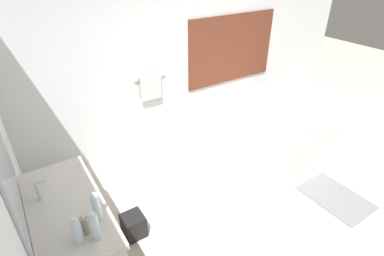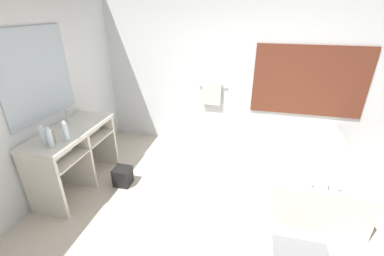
# 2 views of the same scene
# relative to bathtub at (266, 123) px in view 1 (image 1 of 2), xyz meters

# --- Properties ---
(ground_plane) EXTENTS (16.00, 16.00, 0.00)m
(ground_plane) POSITION_rel_bathtub_xyz_m (-1.22, -1.25, -0.32)
(ground_plane) COLOR beige
(ground_plane) RESTS_ON ground
(wall_back_with_blinds) EXTENTS (7.40, 0.13, 2.70)m
(wall_back_with_blinds) POSITION_rel_bathtub_xyz_m (-1.18, 0.98, 1.03)
(wall_back_with_blinds) COLOR silver
(wall_back_with_blinds) RESTS_ON ground_plane
(wall_left_with_mirror) EXTENTS (0.08, 7.40, 2.70)m
(wall_left_with_mirror) POSITION_rel_bathtub_xyz_m (-3.45, -1.24, 1.04)
(wall_left_with_mirror) COLOR silver
(wall_left_with_mirror) RESTS_ON ground_plane
(vanity_counter) EXTENTS (0.58, 1.27, 0.89)m
(vanity_counter) POSITION_rel_bathtub_xyz_m (-3.12, -0.73, 0.32)
(vanity_counter) COLOR silver
(vanity_counter) RESTS_ON ground_plane
(sink_faucet) EXTENTS (0.09, 0.04, 0.18)m
(sink_faucet) POSITION_rel_bathtub_xyz_m (-3.28, -0.56, 0.65)
(sink_faucet) COLOR silver
(sink_faucet) RESTS_ON vanity_counter
(bathtub) EXTENTS (1.06, 1.89, 0.70)m
(bathtub) POSITION_rel_bathtub_xyz_m (0.00, 0.00, 0.00)
(bathtub) COLOR silver
(bathtub) RESTS_ON ground_plane
(water_bottle_1) EXTENTS (0.06, 0.06, 0.26)m
(water_bottle_1) POSITION_rel_bathtub_xyz_m (-2.94, -1.03, 0.69)
(water_bottle_1) COLOR silver
(water_bottle_1) RESTS_ON vanity_counter
(water_bottle_2) EXTENTS (0.06, 0.06, 0.24)m
(water_bottle_2) POSITION_rel_bathtub_xyz_m (-3.12, -1.18, 0.68)
(water_bottle_2) COLOR silver
(water_bottle_2) RESTS_ON vanity_counter
(water_bottle_3) EXTENTS (0.06, 0.06, 0.25)m
(water_bottle_3) POSITION_rel_bathtub_xyz_m (-3.00, -1.21, 0.69)
(water_bottle_3) COLOR silver
(water_bottle_3) RESTS_ON vanity_counter
(soap_dispenser) EXTENTS (0.06, 0.06, 0.18)m
(soap_dispenser) POSITION_rel_bathtub_xyz_m (-3.06, -1.12, 0.65)
(soap_dispenser) COLOR gray
(soap_dispenser) RESTS_ON vanity_counter
(waste_bin) EXTENTS (0.23, 0.23, 0.27)m
(waste_bin) POSITION_rel_bathtub_xyz_m (-2.54, -0.59, -0.19)
(waste_bin) COLOR black
(waste_bin) RESTS_ON ground_plane
(bath_mat) EXTENTS (0.56, 0.80, 0.02)m
(bath_mat) POSITION_rel_bathtub_xyz_m (-0.19, -1.46, -0.31)
(bath_mat) COLOR slate
(bath_mat) RESTS_ON ground_plane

